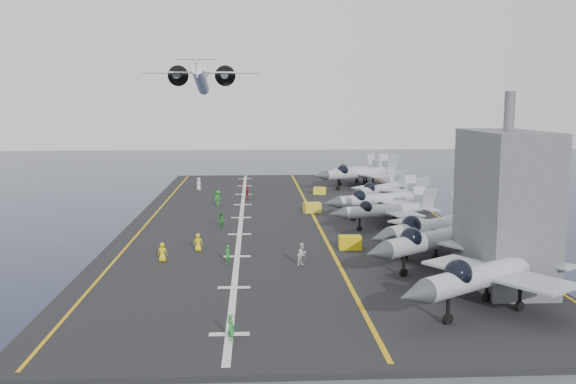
{
  "coord_description": "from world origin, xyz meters",
  "views": [
    {
      "loc": [
        -4.42,
        -77.97,
        24.64
      ],
      "look_at": [
        0.0,
        4.0,
        13.0
      ],
      "focal_mm": 40.0,
      "sensor_mm": 36.0,
      "label": 1
    }
  ],
  "objects": [
    {
      "name": "ground",
      "position": [
        0.0,
        0.0,
        0.0
      ],
      "size": [
        500.0,
        500.0,
        0.0
      ],
      "primitive_type": "plane",
      "color": "#142135",
      "rests_on": "ground"
    },
    {
      "name": "hull",
      "position": [
        0.0,
        0.0,
        5.0
      ],
      "size": [
        36.0,
        90.0,
        10.0
      ],
      "primitive_type": "cube",
      "color": "#56595E",
      "rests_on": "ground"
    },
    {
      "name": "flight_deck",
      "position": [
        0.0,
        0.0,
        10.2
      ],
      "size": [
        38.0,
        92.0,
        0.4
      ],
      "primitive_type": "cube",
      "color": "black",
      "rests_on": "hull"
    },
    {
      "name": "foul_line",
      "position": [
        3.0,
        0.0,
        10.42
      ],
      "size": [
        0.35,
        90.0,
        0.02
      ],
      "primitive_type": "cube",
      "color": "gold",
      "rests_on": "flight_deck"
    },
    {
      "name": "landing_centerline",
      "position": [
        -6.0,
        0.0,
        10.42
      ],
      "size": [
        0.5,
        90.0,
        0.02
      ],
      "primitive_type": "cube",
      "color": "silver",
      "rests_on": "flight_deck"
    },
    {
      "name": "deck_edge_port",
      "position": [
        -17.0,
        0.0,
        10.42
      ],
      "size": [
        0.25,
        90.0,
        0.02
      ],
      "primitive_type": "cube",
      "color": "gold",
      "rests_on": "flight_deck"
    },
    {
      "name": "deck_edge_stbd",
      "position": [
        18.5,
        0.0,
        10.42
      ],
      "size": [
        0.25,
        90.0,
        0.02
      ],
      "primitive_type": "cube",
      "color": "gold",
      "rests_on": "flight_deck"
    },
    {
      "name": "island_superstructure",
      "position": [
        15.0,
        -30.0,
        17.9
      ],
      "size": [
        5.0,
        10.0,
        15.0
      ],
      "primitive_type": null,
      "color": "#56595E",
      "rests_on": "flight_deck"
    },
    {
      "name": "fighter_jet_0",
      "position": [
        11.63,
        -36.31,
        13.14
      ],
      "size": [
        18.94,
        17.6,
        5.47
      ],
      "primitive_type": null,
      "color": "#8E949C",
      "rests_on": "flight_deck"
    },
    {
      "name": "fighter_jet_1",
      "position": [
        11.25,
        -24.87,
        13.04
      ],
      "size": [
        18.27,
        17.14,
        5.28
      ],
      "primitive_type": null,
      "color": "#8F969E",
      "rests_on": "flight_deck"
    },
    {
      "name": "fighter_jet_2",
      "position": [
        12.61,
        -19.4,
        13.05
      ],
      "size": [
        18.35,
        17.28,
        5.31
      ],
      "primitive_type": null,
      "color": "#9199A0",
      "rests_on": "flight_deck"
    },
    {
      "name": "fighter_jet_3",
      "position": [
        10.67,
        -7.66,
        12.62
      ],
      "size": [
        14.68,
        11.82,
        4.44
      ],
      "primitive_type": null,
      "color": "gray",
      "rests_on": "flight_deck"
    },
    {
      "name": "fighter_jet_4",
      "position": [
        11.19,
        -0.99,
        12.86
      ],
      "size": [
        16.6,
        13.89,
        4.91
      ],
      "primitive_type": null,
      "color": "#8D949B",
      "rests_on": "flight_deck"
    },
    {
      "name": "fighter_jet_5",
      "position": [
        13.15,
        9.2,
        12.67
      ],
      "size": [
        15.25,
        15.53,
        4.54
      ],
      "primitive_type": null,
      "color": "gray",
      "rests_on": "flight_deck"
    },
    {
      "name": "fighter_jet_7",
      "position": [
        13.1,
        25.82,
        13.1
      ],
      "size": [
        18.48,
        15.95,
        5.4
      ],
      "primitive_type": null,
      "color": "#97A0A9",
      "rests_on": "flight_deck"
    },
    {
      "name": "fighter_jet_8",
      "position": [
        13.32,
        31.95,
        12.82
      ],
      "size": [
        16.77,
        15.75,
        4.85
      ],
      "primitive_type": null,
      "color": "#8F979E",
      "rests_on": "flight_deck"
    },
    {
      "name": "tow_cart_a",
      "position": [
        4.87,
        -17.49,
        11.05
      ],
      "size": [
        2.21,
        1.49,
        1.29
      ],
      "primitive_type": null,
      "color": "gold",
      "rests_on": "flight_deck"
    },
    {
      "name": "tow_cart_b",
      "position": [
        3.08,
        3.31,
        11.04
      ],
      "size": [
        2.38,
        1.79,
        1.29
      ],
      "primitive_type": null,
      "color": "gold",
      "rests_on": "flight_deck"
    },
    {
      "name": "tow_cart_c",
      "position": [
        5.75,
        19.58,
        10.95
      ],
      "size": [
        2.09,
        1.66,
        1.09
      ],
      "primitive_type": null,
      "color": "yellow",
      "rests_on": "flight_deck"
    },
    {
      "name": "crew_0",
      "position": [
        -12.63,
        -21.53,
        11.27
      ],
      "size": [
        1.09,
        0.77,
        1.74
      ],
      "primitive_type": "imported",
      "color": "yellow",
      "rests_on": "flight_deck"
    },
    {
      "name": "crew_1",
      "position": [
        -6.79,
        -22.38,
        11.22
      ],
      "size": [
        1.13,
        1.17,
        1.64
      ],
      "primitive_type": "imported",
      "color": "#268C33",
      "rests_on": "flight_deck"
    },
    {
      "name": "crew_2",
      "position": [
        -8.22,
        -6.07,
        11.27
      ],
      "size": [
        0.87,
        1.15,
        1.74
      ],
      "primitive_type": "imported",
      "color": "#1B821E",
      "rests_on": "flight_deck"
    },
    {
      "name": "crew_3",
      "position": [
        -9.35,
        9.95,
        11.42
      ],
      "size": [
        1.39,
        1.46,
        2.04
      ],
      "primitive_type": "imported",
      "color": "#219425",
      "rests_on": "flight_deck"
    },
    {
      "name": "crew_4",
      "position": [
        -5.37,
        14.79,
        11.42
      ],
      "size": [
        0.93,
        1.29,
        2.03
      ],
      "primitive_type": "imported",
      "color": "#A91922",
      "rests_on": "flight_deck"
    },
    {
      "name": "crew_5",
      "position": [
        -13.27,
        24.89,
        11.43
      ],
      "size": [
        1.47,
        1.42,
        2.05
      ],
      "primitive_type": "imported",
      "color": "silver",
      "rests_on": "flight_deck"
    },
    {
      "name": "crew_6",
      "position": [
        -5.85,
        -41.13,
        11.25
      ],
      "size": [
        1.14,
        1.23,
        1.71
      ],
      "primitive_type": "imported",
      "color": "green",
      "rests_on": "flight_deck"
    },
    {
      "name": "crew_7",
      "position": [
        -0.25,
        -23.56,
        11.43
      ],
      "size": [
        1.43,
        1.46,
        2.05
      ],
      "primitive_type": "imported",
      "color": "silver",
      "rests_on": "flight_deck"
    },
    {
      "name": "transport_plane",
      "position": [
        -15.04,
        54.87,
        29.01
      ],
      "size": [
        23.81,
        16.3,
        5.61
      ],
      "primitive_type": null,
      "color": "silver"
    },
    {
      "name": "crew_8",
      "position": [
        -9.78,
        -17.64,
        11.27
      ],
      "size": [
        1.09,
        0.77,
        1.74
      ],
      "primitive_type": "imported",
      "color": "yellow",
      "rests_on": "flight_deck"
    }
  ]
}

